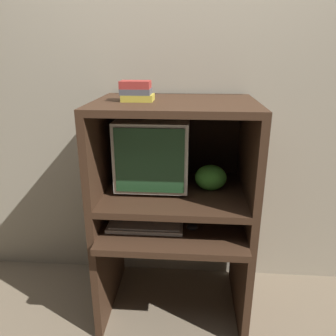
{
  "coord_description": "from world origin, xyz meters",
  "views": [
    {
      "loc": [
        0.09,
        -1.41,
        1.55
      ],
      "look_at": [
        -0.04,
        0.32,
        0.94
      ],
      "focal_mm": 35.0,
      "sensor_mm": 36.0,
      "label": 1
    }
  ],
  "objects_px": {
    "mouse": "(192,227)",
    "snack_bag": "(211,178)",
    "book_stack": "(137,91)",
    "crt_monitor": "(154,151)",
    "keyboard": "(145,227)"
  },
  "relations": [
    {
      "from": "mouse",
      "to": "snack_bag",
      "type": "bearing_deg",
      "value": 60.35
    },
    {
      "from": "keyboard",
      "to": "book_stack",
      "type": "relative_size",
      "value": 2.46
    },
    {
      "from": "snack_bag",
      "to": "book_stack",
      "type": "height_order",
      "value": "book_stack"
    },
    {
      "from": "mouse",
      "to": "book_stack",
      "type": "height_order",
      "value": "book_stack"
    },
    {
      "from": "crt_monitor",
      "to": "mouse",
      "type": "relative_size",
      "value": 6.43
    },
    {
      "from": "keyboard",
      "to": "snack_bag",
      "type": "bearing_deg",
      "value": 27.29
    },
    {
      "from": "crt_monitor",
      "to": "book_stack",
      "type": "distance_m",
      "value": 0.37
    },
    {
      "from": "crt_monitor",
      "to": "mouse",
      "type": "distance_m",
      "value": 0.49
    },
    {
      "from": "keyboard",
      "to": "crt_monitor",
      "type": "bearing_deg",
      "value": 83.64
    },
    {
      "from": "crt_monitor",
      "to": "book_stack",
      "type": "xyz_separation_m",
      "value": [
        -0.07,
        -0.09,
        0.35
      ]
    },
    {
      "from": "keyboard",
      "to": "book_stack",
      "type": "bearing_deg",
      "value": 108.25
    },
    {
      "from": "crt_monitor",
      "to": "snack_bag",
      "type": "relative_size",
      "value": 2.31
    },
    {
      "from": "book_stack",
      "to": "snack_bag",
      "type": "bearing_deg",
      "value": 5.39
    },
    {
      "from": "keyboard",
      "to": "book_stack",
      "type": "height_order",
      "value": "book_stack"
    },
    {
      "from": "book_stack",
      "to": "crt_monitor",
      "type": "bearing_deg",
      "value": 51.09
    }
  ]
}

